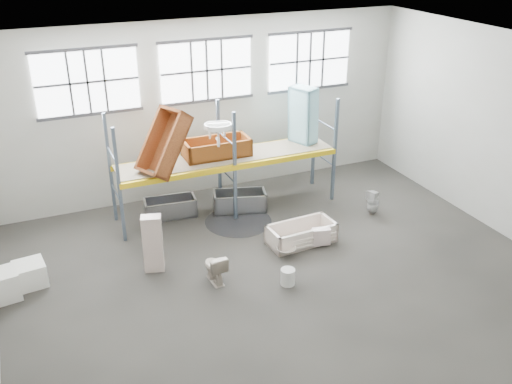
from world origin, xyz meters
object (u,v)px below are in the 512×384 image
toilet_white (373,202)px  rust_tub_flat (217,148)px  steel_tub_left (170,207)px  bucket (288,277)px  cistern_tall (153,243)px  toilet_beige (215,267)px  blue_tub_upright (303,115)px  bathtub_beige (301,233)px  carton_near (0,286)px  steel_tub_right (240,201)px

toilet_white → rust_tub_flat: rust_tub_flat is taller
steel_tub_left → bucket: bearing=-70.3°
cistern_tall → rust_tub_flat: size_ratio=0.78×
steel_tub_left → toilet_beige: bearing=-89.0°
cistern_tall → blue_tub_upright: (5.01, 2.38, 1.71)m
rust_tub_flat → blue_tub_upright: 2.67m
rust_tub_flat → blue_tub_upright: (2.61, 0.05, 0.57)m
toilet_white → bucket: (-3.65, -2.14, -0.16)m
bathtub_beige → rust_tub_flat: size_ratio=0.95×
rust_tub_flat → carton_near: size_ratio=2.40×
cistern_tall → toilet_white: 6.23m
steel_tub_left → blue_tub_upright: size_ratio=0.87×
bathtub_beige → blue_tub_upright: bearing=60.1°
steel_tub_left → rust_tub_flat: rust_tub_flat is taller
bathtub_beige → steel_tub_left: bearing=131.3°
bucket → carton_near: (-5.83, 1.92, 0.13)m
rust_tub_flat → bucket: bearing=-87.8°
rust_tub_flat → bucket: 4.39m
cistern_tall → steel_tub_left: size_ratio=1.00×
steel_tub_left → rust_tub_flat: bearing=-5.3°
steel_tub_right → rust_tub_flat: rust_tub_flat is taller
steel_tub_right → bucket: size_ratio=3.85×
toilet_white → bathtub_beige: bearing=-97.3°
bathtub_beige → blue_tub_upright: size_ratio=1.05×
steel_tub_right → carton_near: carton_near is taller
cistern_tall → rust_tub_flat: 3.53m
cistern_tall → blue_tub_upright: blue_tub_upright is taller
steel_tub_right → toilet_beige: bearing=-120.8°
bathtub_beige → cistern_tall: size_ratio=1.22×
bathtub_beige → rust_tub_flat: bearing=113.5°
cistern_tall → steel_tub_left: (1.06, 2.46, -0.44)m
toilet_beige → rust_tub_flat: bearing=-115.2°
toilet_white → blue_tub_upright: 3.09m
bathtub_beige → toilet_beige: bearing=-166.3°
toilet_beige → bucket: toilet_beige is taller
blue_tub_upright → carton_near: 8.81m
rust_tub_flat → blue_tub_upright: size_ratio=1.11×
toilet_white → steel_tub_right: (-3.28, 1.65, -0.08)m
carton_near → toilet_beige: bearing=-15.0°
bathtub_beige → toilet_beige: toilet_beige is taller
bathtub_beige → steel_tub_right: 2.40m
steel_tub_left → carton_near: bearing=-152.2°
bathtub_beige → blue_tub_upright: (1.33, 2.61, 2.15)m
toilet_white → bucket: bearing=-80.9°
steel_tub_left → bucket: 4.46m
blue_tub_upright → bucket: 5.28m
steel_tub_right → blue_tub_upright: (2.08, 0.33, 2.13)m
steel_tub_right → toilet_white: bearing=-26.7°
bathtub_beige → cistern_tall: (-3.68, 0.23, 0.44)m
toilet_beige → blue_tub_upright: (3.89, 3.38, 2.04)m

